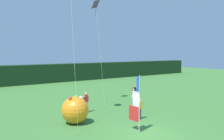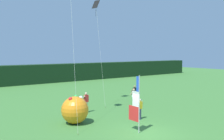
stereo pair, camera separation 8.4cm
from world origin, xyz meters
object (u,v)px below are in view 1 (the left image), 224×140
Objects in this scene: person_far_left at (134,96)px; person_far_right at (140,108)px; person_near_banner at (134,93)px; person_mid_field at (86,102)px; folding_chair at (138,98)px; banner_flag at (136,105)px; kite_black_diamond_2 at (96,10)px; inflatable_balloon at (75,110)px.

person_far_left reaches higher than person_far_right.
person_near_banner is at bearing 51.48° from person_far_right.
folding_chair is at bearing 1.68° from person_mid_field.
folding_chair is (-0.18, -0.75, -0.41)m from person_near_banner.
person_far_left is (5.23, -0.26, -0.07)m from person_mid_field.
person_far_right is (-4.17, -5.24, -0.06)m from person_near_banner.
kite_black_diamond_2 is (2.76, 8.85, 7.53)m from banner_flag.
person_far_right is 1.80× the size of folding_chair.
person_far_right is 10.86m from kite_black_diamond_2.
person_near_banner reaches higher than folding_chair.
person_far_right is at bearing -126.53° from person_far_left.
banner_flag is at bearing -107.35° from kite_black_diamond_2.
folding_chair is at bearing -103.66° from person_near_banner.
inflatable_balloon is (-8.74, -3.26, 0.08)m from person_near_banner.
person_mid_field is at bearing -137.55° from kite_black_diamond_2.
person_mid_field is 1.97× the size of folding_chair.
kite_black_diamond_2 is at bearing 72.65° from banner_flag.
banner_flag reaches higher than person_far_right.
folding_chair is at bearing -33.23° from kite_black_diamond_2.
person_mid_field is at bearing -171.75° from person_near_banner.
person_far_right is 4.98m from inflatable_balloon.
banner_flag is 3.21m from person_far_right.
banner_flag is at bearing -60.45° from inflatable_balloon.
folding_chair is 0.09× the size of kite_black_diamond_2.
kite_black_diamond_2 reaches higher than person_far_left.
person_far_left is (5.28, 6.10, -0.91)m from banner_flag.
person_far_left is 9.23m from kite_black_diamond_2.
kite_black_diamond_2 is at bearing 42.45° from person_mid_field.
person_mid_field is (0.05, 6.37, -0.85)m from banner_flag.
person_mid_field reaches higher than person_near_banner.
person_far_right is at bearing 42.01° from banner_flag.
person_far_right reaches higher than folding_chair.
person_far_left is at bearing 49.13° from banner_flag.
person_mid_field is 1.09× the size of person_far_right.
inflatable_balloon reaches higher than person_far_left.
person_mid_field is 4.85m from person_far_right.
folding_chair is (6.22, 0.18, -0.42)m from person_mid_field.
person_far_right is (-3.00, -4.05, -0.02)m from person_far_left.
person_far_left is 1.02× the size of person_far_right.
inflatable_balloon is at bearing 119.55° from banner_flag.
folding_chair is (3.99, 4.49, -0.34)m from person_far_right.
banner_flag is 2.32× the size of person_far_right.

